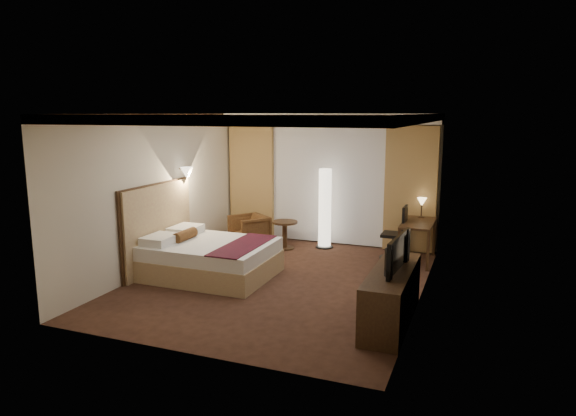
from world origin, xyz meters
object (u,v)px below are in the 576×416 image
at_px(desk, 417,242).
at_px(television, 391,248).
at_px(floor_lamp, 325,208).
at_px(bed, 211,259).
at_px(office_chair, 394,233).
at_px(dresser, 392,296).
at_px(side_table, 285,235).
at_px(armchair, 249,229).

relative_size(desk, television, 1.14).
distance_m(floor_lamp, desk, 1.97).
bearing_deg(desk, bed, -145.81).
xyz_separation_m(desk, office_chair, (-0.43, -0.05, 0.15)).
bearing_deg(dresser, side_table, 132.23).
distance_m(side_table, floor_lamp, 0.97).
xyz_separation_m(floor_lamp, office_chair, (1.46, -0.38, -0.29)).
bearing_deg(dresser, armchair, 139.80).
height_order(armchair, side_table, armchair).
distance_m(armchair, television, 4.54).
bearing_deg(bed, dresser, -15.02).
height_order(armchair, dresser, dresser).
bearing_deg(armchair, bed, -45.55).
xyz_separation_m(office_chair, dresser, (0.48, -2.93, -0.16)).
bearing_deg(bed, desk, 34.19).
bearing_deg(side_table, television, -48.09).
distance_m(armchair, dresser, 4.52).
bearing_deg(office_chair, side_table, -179.73).
height_order(floor_lamp, television, floor_lamp).
height_order(desk, office_chair, office_chair).
distance_m(armchair, side_table, 0.79).
distance_m(side_table, television, 4.00).
height_order(bed, desk, desk).
relative_size(armchair, office_chair, 0.67).
relative_size(bed, side_table, 3.56).
relative_size(armchair, desk, 0.60).
xyz_separation_m(side_table, dresser, (2.66, -2.93, 0.07)).
bearing_deg(side_table, desk, 0.99).
height_order(side_table, desk, desk).
xyz_separation_m(floor_lamp, dresser, (1.94, -3.31, -0.46)).
relative_size(desk, dresser, 0.63).
bearing_deg(dresser, bed, 164.98).
bearing_deg(bed, office_chair, 37.56).
relative_size(office_chair, television, 1.03).
distance_m(desk, dresser, 2.98).
height_order(armchair, television, television).
relative_size(dresser, television, 1.83).
distance_m(dresser, television, 0.65).
distance_m(floor_lamp, office_chair, 1.54).
height_order(side_table, television, television).
bearing_deg(desk, office_chair, -173.37).
bearing_deg(desk, dresser, -89.04).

